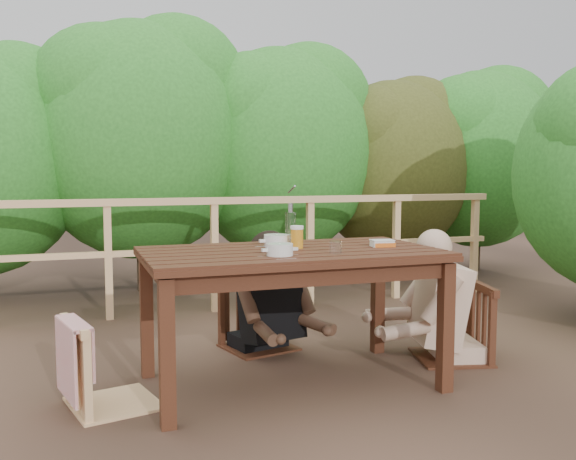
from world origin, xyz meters
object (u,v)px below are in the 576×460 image
object	(u,v)px
chair_far	(258,285)
woman	(257,258)
chair_left	(112,322)
chair_right	(452,288)
bottle	(291,226)
diner_right	(457,252)
beer_glass	(297,238)
tumbler	(336,249)
soup_near	(280,251)
butter_tub	(382,244)
soup_far	(277,242)
table	(291,318)

from	to	relation	value
chair_far	woman	distance (m)	0.19
chair_left	chair_right	bearing A→B (deg)	-100.07
bottle	chair_right	bearing A→B (deg)	-3.23
chair_left	diner_right	size ratio (longest dim) A/B	0.64
woman	beer_glass	size ratio (longest dim) A/B	8.66
chair_right	tumbler	size ratio (longest dim) A/B	11.29
beer_glass	woman	bearing A→B (deg)	91.79
woman	tumbler	world-z (taller)	woman
diner_right	soup_near	world-z (taller)	diner_right
soup_near	butter_tub	distance (m)	0.72
beer_glass	tumbler	bearing A→B (deg)	-66.69
chair_left	diner_right	xyz separation A→B (m)	(2.20, 0.12, 0.26)
chair_right	woman	world-z (taller)	woman
chair_far	woman	size ratio (longest dim) A/B	0.71
chair_left	chair_right	size ratio (longest dim) A/B	0.96
chair_right	diner_right	distance (m)	0.24
butter_tub	soup_far	bearing A→B (deg)	168.13
tumbler	soup_far	bearing A→B (deg)	117.58
soup_near	bottle	xyz separation A→B (m)	(0.20, 0.39, 0.10)
woman	chair_right	bearing A→B (deg)	135.22
chair_left	chair_far	world-z (taller)	chair_left
soup_near	diner_right	bearing A→B (deg)	13.85
chair_right	tumbler	world-z (taller)	chair_right
chair_right	diner_right	bearing A→B (deg)	104.56
table	tumbler	size ratio (longest dim) A/B	20.09
chair_right	soup_near	bearing A→B (deg)	-61.28
bottle	tumbler	size ratio (longest dim) A/B	3.27
chair_right	soup_far	distance (m)	1.25
soup_far	beer_glass	size ratio (longest dim) A/B	1.78
woman	beer_glass	bearing A→B (deg)	77.68
chair_far	tumbler	size ratio (longest dim) A/B	10.80
butter_tub	chair_far	bearing A→B (deg)	130.75
diner_right	bottle	world-z (taller)	diner_right
tumbler	beer_glass	bearing A→B (deg)	113.31
chair_right	beer_glass	bearing A→B (deg)	-72.22
tumbler	butter_tub	xyz separation A→B (m)	(0.38, 0.19, -0.01)
chair_far	diner_right	world-z (taller)	diner_right
chair_far	soup_near	distance (m)	1.06
table	beer_glass	xyz separation A→B (m)	(0.05, 0.05, 0.46)
woman	soup_near	size ratio (longest dim) A/B	5.34
chair_far	chair_right	world-z (taller)	chair_right
table	chair_far	world-z (taller)	chair_far
chair_left	tumbler	world-z (taller)	chair_left
chair_left	butter_tub	world-z (taller)	chair_left
chair_left	butter_tub	bearing A→B (deg)	-104.66
diner_right	butter_tub	world-z (taller)	diner_right
chair_far	soup_far	xyz separation A→B (m)	(-0.06, -0.60, 0.37)
table	woman	xyz separation A→B (m)	(0.03, 0.78, 0.25)
diner_right	tumbler	size ratio (longest dim) A/B	17.01
chair_left	soup_near	size ratio (longest dim) A/B	3.78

